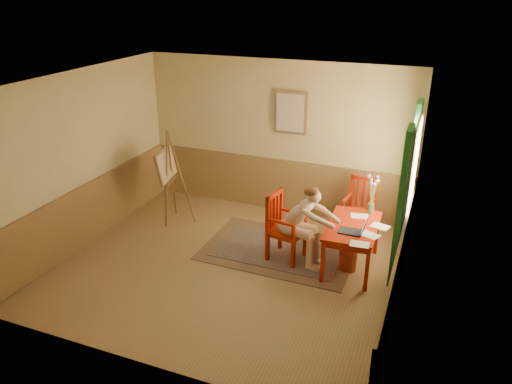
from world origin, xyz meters
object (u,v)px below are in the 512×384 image
at_px(figure, 302,221).
at_px(chair_left, 284,227).
at_px(chair_back, 359,209).
at_px(easel, 168,168).
at_px(table, 353,230).
at_px(laptop, 355,230).

bearing_deg(figure, chair_left, 171.38).
relative_size(chair_back, easel, 0.61).
distance_m(figure, easel, 2.70).
height_order(chair_back, figure, figure).
xyz_separation_m(table, laptop, (0.07, -0.24, 0.14)).
relative_size(figure, laptop, 3.32).
bearing_deg(table, laptop, -73.54).
relative_size(table, chair_back, 1.18).
bearing_deg(chair_back, chair_left, -130.07).
distance_m(table, chair_left, 1.04).
bearing_deg(table, chair_back, 94.45).
bearing_deg(figure, laptop, -6.14).
distance_m(table, laptop, 0.28).
bearing_deg(table, figure, -168.28).
distance_m(table, chair_back, 1.04).
bearing_deg(easel, chair_left, -12.81).
xyz_separation_m(chair_back, laptop, (0.15, -1.27, 0.25)).
xyz_separation_m(chair_back, figure, (-0.65, -1.18, 0.20)).
bearing_deg(chair_left, table, 5.90).
relative_size(chair_left, figure, 0.84).
bearing_deg(figure, table, 11.72).
xyz_separation_m(table, figure, (-0.73, -0.15, 0.08)).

